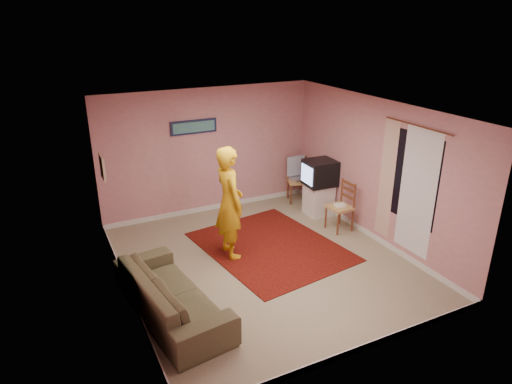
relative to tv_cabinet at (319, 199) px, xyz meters
name	(u,v)px	position (x,y,z in m)	size (l,w,h in m)	color
ground	(264,262)	(-1.95, -1.29, -0.33)	(5.00, 5.00, 0.00)	gray
wall_back	(209,151)	(-1.95, 1.21, 0.97)	(4.50, 0.02, 2.60)	#C07E83
wall_front	(365,263)	(-1.95, -3.79, 0.97)	(4.50, 0.02, 2.60)	#C07E83
wall_left	(121,217)	(-4.20, -1.29, 0.97)	(0.02, 5.00, 2.60)	#C07E83
wall_right	(375,171)	(0.30, -1.29, 0.97)	(0.02, 5.00, 2.60)	#C07E83
ceiling	(265,110)	(-1.95, -1.29, 2.27)	(4.50, 5.00, 0.02)	silver
baseboard_back	(211,207)	(-1.95, 1.20, -0.28)	(4.50, 0.02, 0.10)	silver
baseboard_front	(355,350)	(-1.95, -3.78, -0.28)	(4.50, 0.02, 0.10)	silver
baseboard_left	(130,293)	(-4.19, -1.29, -0.28)	(0.02, 5.00, 0.10)	silver
baseboard_right	(369,233)	(0.29, -1.29, -0.28)	(0.02, 5.00, 0.10)	silver
window	(413,178)	(0.29, -2.19, 1.12)	(0.01, 1.10, 1.50)	black
curtain_sheer	(417,193)	(0.28, -2.34, 0.92)	(0.01, 0.75, 2.10)	silver
curtain_floral	(387,180)	(0.26, -1.64, 0.92)	(0.01, 0.35, 2.10)	beige
curtain_rod	(417,126)	(0.25, -2.19, 1.99)	(0.02, 0.02, 1.40)	brown
picture_back	(194,127)	(-2.25, 1.17, 1.52)	(0.95, 0.04, 0.28)	#151A3B
picture_left	(102,167)	(-4.17, 0.31, 1.22)	(0.04, 0.38, 0.42)	#CBB58B
area_rug	(270,247)	(-1.59, -0.86, -0.32)	(2.14, 2.67, 0.01)	black
tv_cabinet	(319,199)	(0.00, 0.00, 0.00)	(0.51, 0.47, 0.65)	silver
crt_tv	(320,173)	(-0.01, 0.00, 0.59)	(0.64, 0.57, 0.52)	black
chair_a	(298,176)	(-0.03, 0.79, 0.28)	(0.57, 0.55, 0.54)	tan
dvd_player	(298,179)	(-0.03, 0.79, 0.21)	(0.36, 0.26, 0.06)	#BABABF
blue_throw	(296,166)	(-0.03, 0.91, 0.47)	(0.42, 0.05, 0.44)	#7D9DCD
chair_b	(340,201)	(-0.06, -0.81, 0.26)	(0.44, 0.46, 0.52)	tan
game_console	(340,205)	(-0.06, -0.81, 0.19)	(0.20, 0.14, 0.04)	white
sofa	(171,294)	(-3.75, -1.99, 0.00)	(2.25, 0.88, 0.66)	brown
person	(229,203)	(-2.34, -0.78, 0.65)	(0.71, 0.47, 1.96)	gold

